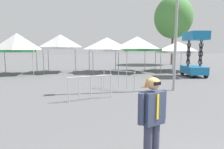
{
  "coord_description": "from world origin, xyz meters",
  "views": [
    {
      "loc": [
        -1.63,
        -1.92,
        2.29
      ],
      "look_at": [
        -0.1,
        5.33,
        1.3
      ],
      "focal_mm": 31.83,
      "sensor_mm": 36.0,
      "label": 1
    }
  ],
  "objects_px": {
    "crowd_barrier_by_lift": "(91,83)",
    "canopy_tent_behind_right": "(137,44)",
    "canopy_tent_left_of_center": "(17,43)",
    "tree_behind_tents_right": "(173,18)",
    "canopy_tent_behind_left": "(60,42)",
    "person_foreground": "(152,118)",
    "crowd_barrier_mid_lot": "(118,76)",
    "traffic_cone_lot_center": "(147,82)",
    "canopy_tent_far_right": "(107,44)",
    "canopy_tent_behind_center": "(178,47)",
    "scissor_lift": "(194,63)"
  },
  "relations": [
    {
      "from": "canopy_tent_behind_right",
      "to": "scissor_lift",
      "type": "bearing_deg",
      "value": -49.22
    },
    {
      "from": "canopy_tent_left_of_center",
      "to": "crowd_barrier_mid_lot",
      "type": "xyz_separation_m",
      "value": [
        6.98,
        -8.06,
        -1.99
      ]
    },
    {
      "from": "person_foreground",
      "to": "crowd_barrier_mid_lot",
      "type": "relative_size",
      "value": 1.13
    },
    {
      "from": "scissor_lift",
      "to": "tree_behind_tents_right",
      "type": "distance_m",
      "value": 13.0
    },
    {
      "from": "scissor_lift",
      "to": "canopy_tent_far_right",
      "type": "bearing_deg",
      "value": 145.41
    },
    {
      "from": "canopy_tent_behind_right",
      "to": "scissor_lift",
      "type": "distance_m",
      "value": 5.51
    },
    {
      "from": "scissor_lift",
      "to": "tree_behind_tents_right",
      "type": "height_order",
      "value": "tree_behind_tents_right"
    },
    {
      "from": "canopy_tent_far_right",
      "to": "crowd_barrier_mid_lot",
      "type": "xyz_separation_m",
      "value": [
        -0.85,
        -8.07,
        -1.86
      ]
    },
    {
      "from": "person_foreground",
      "to": "crowd_barrier_mid_lot",
      "type": "height_order",
      "value": "person_foreground"
    },
    {
      "from": "tree_behind_tents_right",
      "to": "scissor_lift",
      "type": "bearing_deg",
      "value": -110.31
    },
    {
      "from": "scissor_lift",
      "to": "person_foreground",
      "type": "distance_m",
      "value": 13.72
    },
    {
      "from": "canopy_tent_left_of_center",
      "to": "canopy_tent_behind_right",
      "type": "xyz_separation_m",
      "value": [
        10.7,
        -0.34,
        -0.05
      ]
    },
    {
      "from": "canopy_tent_far_right",
      "to": "crowd_barrier_by_lift",
      "type": "relative_size",
      "value": 1.6
    },
    {
      "from": "canopy_tent_behind_right",
      "to": "person_foreground",
      "type": "xyz_separation_m",
      "value": [
        -4.85,
        -14.92,
        -1.66
      ]
    },
    {
      "from": "crowd_barrier_mid_lot",
      "to": "canopy_tent_left_of_center",
      "type": "bearing_deg",
      "value": 130.9
    },
    {
      "from": "canopy_tent_behind_right",
      "to": "crowd_barrier_by_lift",
      "type": "distance_m",
      "value": 11.14
    },
    {
      "from": "canopy_tent_behind_left",
      "to": "tree_behind_tents_right",
      "type": "xyz_separation_m",
      "value": [
        14.71,
        5.96,
        3.53
      ]
    },
    {
      "from": "crowd_barrier_by_lift",
      "to": "crowd_barrier_mid_lot",
      "type": "bearing_deg",
      "value": 46.64
    },
    {
      "from": "canopy_tent_behind_center",
      "to": "traffic_cone_lot_center",
      "type": "distance_m",
      "value": 9.73
    },
    {
      "from": "canopy_tent_left_of_center",
      "to": "canopy_tent_far_right",
      "type": "distance_m",
      "value": 7.84
    },
    {
      "from": "canopy_tent_behind_left",
      "to": "traffic_cone_lot_center",
      "type": "bearing_deg",
      "value": -58.5
    },
    {
      "from": "scissor_lift",
      "to": "crowd_barrier_mid_lot",
      "type": "xyz_separation_m",
      "value": [
        -7.16,
        -3.72,
        -0.36
      ]
    },
    {
      "from": "canopy_tent_far_right",
      "to": "scissor_lift",
      "type": "xyz_separation_m",
      "value": [
        6.31,
        -4.35,
        -1.51
      ]
    },
    {
      "from": "canopy_tent_behind_center",
      "to": "crowd_barrier_by_lift",
      "type": "bearing_deg",
      "value": -135.62
    },
    {
      "from": "traffic_cone_lot_center",
      "to": "canopy_tent_left_of_center",
      "type": "bearing_deg",
      "value": 138.83
    },
    {
      "from": "tree_behind_tents_right",
      "to": "traffic_cone_lot_center",
      "type": "relative_size",
      "value": 15.59
    },
    {
      "from": "canopy_tent_behind_left",
      "to": "crowd_barrier_by_lift",
      "type": "bearing_deg",
      "value": -80.98
    },
    {
      "from": "person_foreground",
      "to": "canopy_tent_left_of_center",
      "type": "bearing_deg",
      "value": 110.96
    },
    {
      "from": "crowd_barrier_by_lift",
      "to": "canopy_tent_behind_right",
      "type": "bearing_deg",
      "value": 60.32
    },
    {
      "from": "canopy_tent_far_right",
      "to": "canopy_tent_behind_right",
      "type": "relative_size",
      "value": 0.89
    },
    {
      "from": "canopy_tent_far_right",
      "to": "traffic_cone_lot_center",
      "type": "height_order",
      "value": "canopy_tent_far_right"
    },
    {
      "from": "crowd_barrier_mid_lot",
      "to": "traffic_cone_lot_center",
      "type": "bearing_deg",
      "value": 11.14
    },
    {
      "from": "canopy_tent_behind_left",
      "to": "crowd_barrier_by_lift",
      "type": "relative_size",
      "value": 1.73
    },
    {
      "from": "canopy_tent_behind_left",
      "to": "canopy_tent_behind_center",
      "type": "bearing_deg",
      "value": -6.42
    },
    {
      "from": "canopy_tent_behind_right",
      "to": "canopy_tent_behind_center",
      "type": "xyz_separation_m",
      "value": [
        4.22,
        -0.08,
        -0.32
      ]
    },
    {
      "from": "tree_behind_tents_right",
      "to": "traffic_cone_lot_center",
      "type": "bearing_deg",
      "value": -123.11
    },
    {
      "from": "canopy_tent_far_right",
      "to": "canopy_tent_behind_center",
      "type": "bearing_deg",
      "value": -3.56
    },
    {
      "from": "crowd_barrier_mid_lot",
      "to": "person_foreground",
      "type": "bearing_deg",
      "value": -98.95
    },
    {
      "from": "person_foreground",
      "to": "canopy_tent_behind_center",
      "type": "bearing_deg",
      "value": 58.55
    },
    {
      "from": "person_foreground",
      "to": "traffic_cone_lot_center",
      "type": "relative_size",
      "value": 3.02
    },
    {
      "from": "canopy_tent_left_of_center",
      "to": "canopy_tent_far_right",
      "type": "bearing_deg",
      "value": 0.1
    },
    {
      "from": "canopy_tent_behind_center",
      "to": "traffic_cone_lot_center",
      "type": "bearing_deg",
      "value": -130.05
    },
    {
      "from": "canopy_tent_left_of_center",
      "to": "canopy_tent_far_right",
      "type": "xyz_separation_m",
      "value": [
        7.84,
        0.01,
        -0.12
      ]
    },
    {
      "from": "canopy_tent_left_of_center",
      "to": "tree_behind_tents_right",
      "type": "xyz_separation_m",
      "value": [
        18.27,
        6.81,
        3.64
      ]
    },
    {
      "from": "canopy_tent_left_of_center",
      "to": "scissor_lift",
      "type": "distance_m",
      "value": 14.89
    },
    {
      "from": "traffic_cone_lot_center",
      "to": "canopy_tent_behind_left",
      "type": "bearing_deg",
      "value": 121.5
    },
    {
      "from": "scissor_lift",
      "to": "person_foreground",
      "type": "relative_size",
      "value": 2.0
    },
    {
      "from": "canopy_tent_behind_left",
      "to": "canopy_tent_left_of_center",
      "type": "bearing_deg",
      "value": -166.59
    },
    {
      "from": "crowd_barrier_by_lift",
      "to": "crowd_barrier_mid_lot",
      "type": "xyz_separation_m",
      "value": [
        1.71,
        1.81,
        0.0
      ]
    },
    {
      "from": "canopy_tent_behind_left",
      "to": "traffic_cone_lot_center",
      "type": "relative_size",
      "value": 5.99
    }
  ]
}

